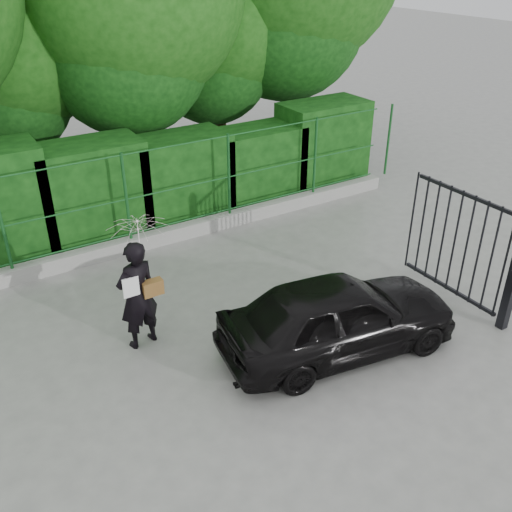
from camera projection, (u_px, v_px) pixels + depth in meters
ground at (221, 385)px, 8.16m from camera, size 80.00×80.00×0.00m
kerb at (113, 250)px, 11.43m from camera, size 14.00×0.25×0.30m
fence at (117, 199)px, 11.02m from camera, size 14.13×0.06×1.80m
hedge at (84, 194)px, 11.67m from camera, size 14.20×1.20×2.30m
gate at (491, 252)px, 9.17m from camera, size 0.22×2.33×2.36m
woman at (139, 266)px, 8.43m from camera, size 0.97×0.93×2.12m
car at (339, 316)px, 8.58m from camera, size 3.87×2.03×1.26m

